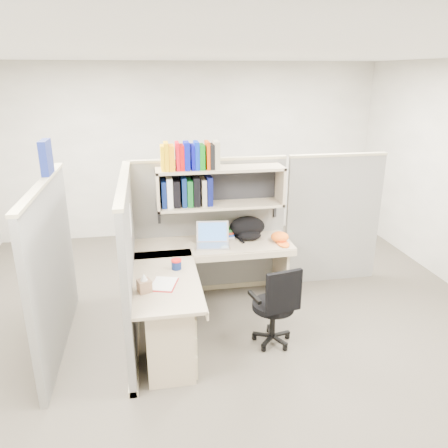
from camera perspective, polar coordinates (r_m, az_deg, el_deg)
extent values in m
plane|color=#39332C|center=(4.70, -0.20, -13.44)|extent=(6.00, 6.00, 0.00)
plane|color=#A6A196|center=(7.03, -4.47, 9.45)|extent=(6.00, 0.00, 6.00)
plane|color=white|center=(3.96, -0.25, 21.58)|extent=(6.00, 6.00, 0.00)
cube|color=#63635E|center=(5.15, -1.93, -0.51)|extent=(1.80, 0.06, 1.60)
cube|color=tan|center=(4.93, -2.04, 8.44)|extent=(1.80, 0.08, 0.03)
cube|color=#63635E|center=(4.28, -12.23, -5.22)|extent=(0.06, 1.80, 1.60)
cube|color=tan|center=(4.01, -13.05, 5.44)|extent=(0.08, 1.80, 0.03)
cube|color=#63635E|center=(4.37, -21.48, -5.64)|extent=(0.06, 1.80, 1.60)
cube|color=#63635E|center=(5.57, 14.06, 0.45)|extent=(1.20, 0.06, 1.60)
cube|color=navy|center=(4.41, -22.23, 8.06)|extent=(0.07, 0.27, 0.32)
cube|color=white|center=(4.27, -12.12, 0.52)|extent=(0.00, 0.21, 0.28)
cube|color=tan|center=(4.77, -0.49, 7.21)|extent=(1.40, 0.34, 0.03)
cube|color=tan|center=(4.87, -0.47, 2.49)|extent=(1.40, 0.34, 0.03)
cube|color=tan|center=(4.75, -8.67, 4.41)|extent=(0.03, 0.34, 0.44)
cube|color=tan|center=(4.97, 7.36, 5.13)|extent=(0.03, 0.34, 0.44)
cube|color=black|center=(4.97, -0.79, 5.28)|extent=(1.38, 0.01, 0.41)
cube|color=#FFBF05|center=(4.66, -8.07, 8.56)|extent=(0.03, 0.20, 0.26)
cube|color=#F2AE05|center=(4.66, -7.55, 8.77)|extent=(0.05, 0.20, 0.29)
cube|color=#FB9805|center=(4.66, -6.88, 8.62)|extent=(0.06, 0.20, 0.26)
cube|color=red|center=(4.67, -6.11, 8.84)|extent=(0.04, 0.20, 0.29)
cube|color=#B70708|center=(4.67, -5.57, 8.68)|extent=(0.05, 0.20, 0.26)
cube|color=#050CA0|center=(4.67, -4.92, 8.89)|extent=(0.06, 0.20, 0.29)
cube|color=#04058A|center=(4.68, -4.14, 8.75)|extent=(0.04, 0.20, 0.26)
cube|color=#0525A9|center=(4.68, -3.61, 8.95)|extent=(0.04, 0.20, 0.29)
cube|color=#086B0E|center=(4.69, -2.96, 8.79)|extent=(0.06, 0.20, 0.26)
cube|color=#D23D04|center=(4.70, -2.19, 9.00)|extent=(0.04, 0.20, 0.29)
cube|color=black|center=(4.71, -1.66, 8.84)|extent=(0.05, 0.20, 0.26)
cube|color=tan|center=(4.71, -1.02, 9.05)|extent=(0.06, 0.20, 0.29)
cube|color=#07154B|center=(4.79, -7.87, 4.00)|extent=(0.05, 0.24, 0.29)
cube|color=silver|center=(4.78, -7.14, 4.21)|extent=(0.06, 0.24, 0.32)
cube|color=black|center=(4.79, -6.27, 4.08)|extent=(0.07, 0.24, 0.29)
cube|color=#071A4B|center=(4.79, -5.30, 4.31)|extent=(0.05, 0.24, 0.32)
cube|color=#0A4C18|center=(4.80, -4.55, 4.17)|extent=(0.06, 0.24, 0.29)
cube|color=black|center=(4.81, -3.70, 4.39)|extent=(0.07, 0.24, 0.32)
cube|color=gray|center=(4.82, -2.73, 4.27)|extent=(0.05, 0.24, 0.29)
cube|color=#070C46|center=(4.82, -2.00, 4.47)|extent=(0.06, 0.24, 0.32)
cube|color=tan|center=(4.87, -1.36, -2.74)|extent=(1.74, 0.60, 0.03)
cube|color=tan|center=(4.13, -7.61, -7.18)|extent=(0.60, 1.34, 0.03)
cube|color=tan|center=(4.61, -0.79, -4.51)|extent=(1.74, 0.02, 0.07)
cube|color=tan|center=(4.16, -3.43, -7.33)|extent=(0.02, 1.34, 0.07)
cube|color=tan|center=(4.01, -7.11, -14.20)|extent=(0.40, 0.55, 0.68)
cube|color=tan|center=(3.91, -4.10, -11.53)|extent=(0.02, 0.50, 0.16)
cube|color=tan|center=(4.01, -4.04, -13.74)|extent=(0.02, 0.50, 0.16)
cube|color=tan|center=(4.13, -3.97, -16.30)|extent=(0.02, 0.50, 0.22)
cube|color=#B2B2B7|center=(3.91, -3.95, -11.52)|extent=(0.01, 0.12, 0.01)
cube|color=tan|center=(5.22, 7.38, -5.74)|extent=(0.03, 0.55, 0.70)
cylinder|color=#0D1E4F|center=(4.27, -6.23, -5.33)|extent=(0.10, 0.10, 0.09)
cylinder|color=red|center=(4.25, -6.25, -4.74)|extent=(0.10, 0.10, 0.02)
ellipsoid|color=#7F9EB5|center=(4.73, 0.08, -3.00)|extent=(0.11, 0.09, 0.04)
cylinder|color=white|center=(5.01, -1.21, -1.33)|extent=(0.08, 0.08, 0.10)
cylinder|color=black|center=(4.29, 6.45, -10.55)|extent=(0.41, 0.41, 0.06)
cube|color=black|center=(4.04, 7.82, -8.80)|extent=(0.35, 0.11, 0.41)
cylinder|color=black|center=(4.38, 6.36, -12.45)|extent=(0.05, 0.05, 0.35)
cylinder|color=black|center=(4.49, 6.27, -14.66)|extent=(0.39, 0.39, 0.09)
cube|color=black|center=(4.15, 4.00, -9.52)|extent=(0.08, 0.23, 0.04)
cube|color=black|center=(4.32, 8.92, -8.46)|extent=(0.08, 0.23, 0.04)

